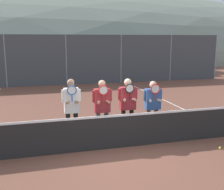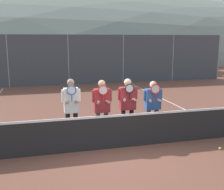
{
  "view_description": "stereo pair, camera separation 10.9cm",
  "coord_description": "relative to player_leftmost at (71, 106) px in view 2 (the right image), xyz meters",
  "views": [
    {
      "loc": [
        -1.96,
        -6.98,
        2.94
      ],
      "look_at": [
        0.21,
        0.96,
        1.29
      ],
      "focal_mm": 45.0,
      "sensor_mm": 36.0,
      "label": 1
    },
    {
      "loc": [
        -1.86,
        -7.01,
        2.94
      ],
      "look_at": [
        0.21,
        0.96,
        1.29
      ],
      "focal_mm": 45.0,
      "sensor_mm": 36.0,
      "label": 2
    }
  ],
  "objects": [
    {
      "name": "tennis_net",
      "position": [
        1.03,
        -0.74,
        -0.59
      ],
      "size": [
        10.9,
        0.09,
        1.04
      ],
      "color": "gray",
      "rests_on": "ground_plane"
    },
    {
      "name": "car_center",
      "position": [
        5.59,
        13.5,
        -0.14
      ],
      "size": [
        4.58,
        2.0,
        1.86
      ],
      "color": "slate",
      "rests_on": "ground_plane"
    },
    {
      "name": "player_leftmost",
      "position": [
        0.0,
        0.0,
        0.0
      ],
      "size": [
        0.54,
        0.34,
        1.86
      ],
      "color": "black",
      "rests_on": "ground_plane"
    },
    {
      "name": "car_right_of_center",
      "position": [
        10.47,
        13.72,
        -0.16
      ],
      "size": [
        4.13,
        2.04,
        1.81
      ],
      "color": "slate",
      "rests_on": "ground_plane"
    },
    {
      "name": "fence_back",
      "position": [
        1.03,
        10.61,
        0.53
      ],
      "size": [
        22.28,
        0.06,
        3.23
      ],
      "color": "gray",
      "rests_on": "ground_plane"
    },
    {
      "name": "player_rightmost",
      "position": [
        2.5,
        0.06,
        -0.06
      ],
      "size": [
        0.61,
        0.34,
        1.69
      ],
      "color": "#56565B",
      "rests_on": "ground_plane"
    },
    {
      "name": "ground_plane",
      "position": [
        1.03,
        -0.74,
        -1.08
      ],
      "size": [
        120.0,
        120.0,
        0.0
      ],
      "primitive_type": "plane",
      "color": "brown"
    },
    {
      "name": "player_center_right",
      "position": [
        1.68,
        0.05,
        -0.01
      ],
      "size": [
        0.61,
        0.34,
        1.8
      ],
      "color": "black",
      "rests_on": "ground_plane"
    },
    {
      "name": "player_center_left",
      "position": [
        0.87,
        -0.06,
        -0.02
      ],
      "size": [
        0.58,
        0.34,
        1.8
      ],
      "color": "#56565B",
      "rests_on": "ground_plane"
    },
    {
      "name": "court_line_right_sideline",
      "position": [
        5.09,
        2.26,
        -1.08
      ],
      "size": [
        0.05,
        16.0,
        0.01
      ],
      "primitive_type": "cube",
      "color": "white",
      "rests_on": "ground_plane"
    },
    {
      "name": "clubhouse_building",
      "position": [
        0.26,
        17.89,
        0.52
      ],
      "size": [
        23.93,
        5.5,
        3.16
      ],
      "color": "tan",
      "rests_on": "ground_plane"
    },
    {
      "name": "tennis_ball_on_court",
      "position": [
        3.8,
        -1.56,
        -1.05
      ],
      "size": [
        0.07,
        0.07,
        0.07
      ],
      "color": "#CCDB33",
      "rests_on": "ground_plane"
    },
    {
      "name": "car_left_of_center",
      "position": [
        0.42,
        13.67,
        -0.19
      ],
      "size": [
        4.71,
        1.98,
        1.74
      ],
      "color": "slate",
      "rests_on": "ground_plane"
    },
    {
      "name": "hill_distant",
      "position": [
        1.03,
        52.05,
        -1.08
      ],
      "size": [
        126.12,
        70.07,
        24.52
      ],
      "color": "gray",
      "rests_on": "ground_plane"
    }
  ]
}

